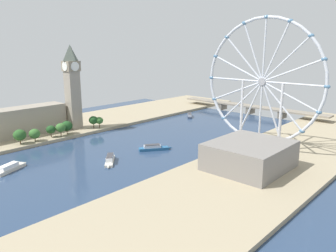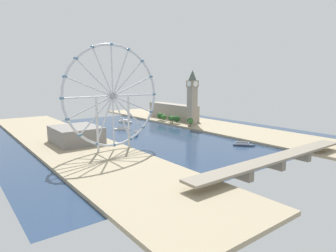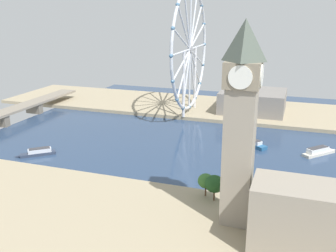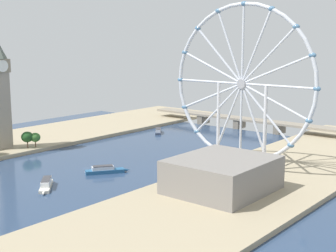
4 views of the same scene
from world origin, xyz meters
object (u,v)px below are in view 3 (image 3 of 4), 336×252
at_px(tour_boat_1, 250,143).
at_px(ferris_wheel, 190,50).
at_px(riverside_hall, 253,101).
at_px(river_bridge, 0,116).
at_px(clock_tower, 240,123).
at_px(tour_boat_2, 319,151).
at_px(tour_boat_0, 38,152).

bearing_deg(tour_boat_1, ferris_wheel, -10.54).
height_order(riverside_hall, tour_boat_1, riverside_hall).
bearing_deg(tour_boat_1, river_bridge, 40.46).
height_order(clock_tower, riverside_hall, clock_tower).
bearing_deg(ferris_wheel, tour_boat_1, -135.65).
distance_m(ferris_wheel, riverside_hall, 74.21).
relative_size(clock_tower, tour_boat_1, 3.21).
bearing_deg(clock_tower, ferris_wheel, 22.15).
relative_size(river_bridge, tour_boat_2, 8.63).
height_order(clock_tower, tour_boat_1, clock_tower).
xyz_separation_m(riverside_hall, tour_boat_2, (-90.11, -55.15, -10.26)).
relative_size(ferris_wheel, tour_boat_1, 4.07).
relative_size(riverside_hall, tour_boat_0, 2.51).
bearing_deg(tour_boat_0, river_bridge, -73.00).
distance_m(clock_tower, ferris_wheel, 190.24).
relative_size(clock_tower, river_bridge, 0.42).
bearing_deg(riverside_hall, tour_boat_1, -173.53).
bearing_deg(tour_boat_1, clock_tower, 129.09).
bearing_deg(tour_boat_1, tour_boat_2, -149.44).
height_order(riverside_hall, river_bridge, riverside_hall).
relative_size(ferris_wheel, riverside_hall, 1.93).
bearing_deg(ferris_wheel, tour_boat_0, 153.01).
distance_m(riverside_hall, tour_boat_1, 87.68).
distance_m(river_bridge, tour_boat_2, 247.82).
xyz_separation_m(riverside_hall, river_bridge, (-105.40, 192.11, -4.07)).
height_order(clock_tower, tour_boat_0, clock_tower).
distance_m(clock_tower, tour_boat_0, 152.50).
xyz_separation_m(clock_tower, tour_boat_1, (110.50, 7.68, -45.94)).
relative_size(tour_boat_0, tour_boat_2, 0.95).
bearing_deg(river_bridge, tour_boat_1, -84.65).
relative_size(tour_boat_0, tour_boat_1, 0.84).
bearing_deg(tour_boat_2, tour_boat_0, 152.37).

